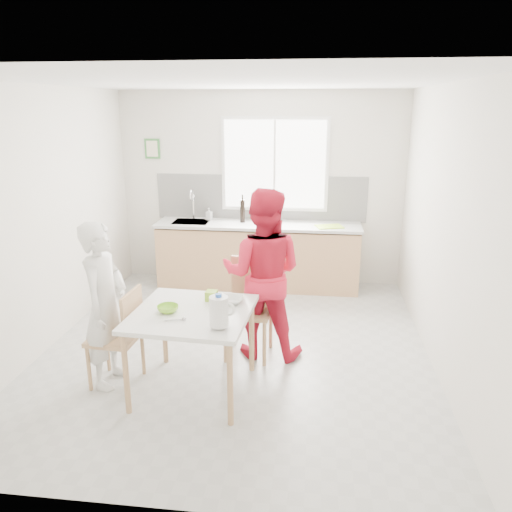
{
  "coord_description": "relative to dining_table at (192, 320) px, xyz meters",
  "views": [
    {
      "loc": [
        0.78,
        -4.76,
        2.49
      ],
      "look_at": [
        0.18,
        0.2,
        0.98
      ],
      "focal_mm": 35.0,
      "sensor_mm": 36.0,
      "label": 1
    }
  ],
  "objects": [
    {
      "name": "ground",
      "position": [
        0.25,
        0.85,
        -0.69
      ],
      "size": [
        4.5,
        4.5,
        0.0
      ],
      "primitive_type": "plane",
      "color": "#B7B7B2",
      "rests_on": "ground"
    },
    {
      "name": "room_shell",
      "position": [
        0.25,
        0.85,
        0.95
      ],
      "size": [
        4.5,
        4.5,
        4.5
      ],
      "color": "silver",
      "rests_on": "ground"
    },
    {
      "name": "window",
      "position": [
        0.45,
        3.07,
        1.01
      ],
      "size": [
        1.5,
        0.06,
        1.3
      ],
      "color": "white",
      "rests_on": "room_shell"
    },
    {
      "name": "backsplash",
      "position": [
        0.25,
        3.09,
        0.53
      ],
      "size": [
        3.0,
        0.02,
        0.65
      ],
      "primitive_type": "cube",
      "color": "white",
      "rests_on": "room_shell"
    },
    {
      "name": "picture_frame",
      "position": [
        -1.3,
        3.08,
        1.21
      ],
      "size": [
        0.22,
        0.03,
        0.28
      ],
      "color": "#387D39",
      "rests_on": "room_shell"
    },
    {
      "name": "kitchen_counter",
      "position": [
        0.25,
        2.8,
        -0.28
      ],
      "size": [
        2.84,
        0.64,
        1.37
      ],
      "color": "tan",
      "rests_on": "ground"
    },
    {
      "name": "dining_table",
      "position": [
        0.0,
        0.0,
        0.0
      ],
      "size": [
        1.07,
        1.07,
        0.77
      ],
      "rotation": [
        0.0,
        0.0,
        -0.07
      ],
      "color": "white",
      "rests_on": "ground"
    },
    {
      "name": "chair_left",
      "position": [
        -0.68,
        0.04,
        -0.19
      ],
      "size": [
        0.45,
        0.45,
        0.92
      ],
      "rotation": [
        0.0,
        0.0,
        -1.64
      ],
      "color": "tan",
      "rests_on": "ground"
    },
    {
      "name": "chair_far",
      "position": [
        0.4,
        0.8,
        -0.14
      ],
      "size": [
        0.49,
        0.49,
        1.0
      ],
      "rotation": [
        0.0,
        0.0,
        -0.07
      ],
      "color": "tan",
      "rests_on": "ground"
    },
    {
      "name": "person_white",
      "position": [
        -0.81,
        0.05,
        0.07
      ],
      "size": [
        0.4,
        0.58,
        1.54
      ],
      "primitive_type": "imported",
      "rotation": [
        0.0,
        0.0,
        1.5
      ],
      "color": "white",
      "rests_on": "ground"
    },
    {
      "name": "person_red",
      "position": [
        0.53,
        0.79,
        0.17
      ],
      "size": [
        0.89,
        0.71,
        1.74
      ],
      "primitive_type": "imported",
      "rotation": [
        0.0,
        0.0,
        3.08
      ],
      "color": "red",
      "rests_on": "ground"
    },
    {
      "name": "bowl_green",
      "position": [
        -0.2,
        -0.04,
        0.11
      ],
      "size": [
        0.2,
        0.2,
        0.06
      ],
      "primitive_type": "imported",
      "rotation": [
        0.0,
        0.0,
        -0.07
      ],
      "color": "#87CE2F",
      "rests_on": "dining_table"
    },
    {
      "name": "bowl_white",
      "position": [
        0.32,
        0.23,
        0.11
      ],
      "size": [
        0.23,
        0.23,
        0.05
      ],
      "primitive_type": "imported",
      "rotation": [
        0.0,
        0.0,
        -0.07
      ],
      "color": "silver",
      "rests_on": "dining_table"
    },
    {
      "name": "milk_jug",
      "position": [
        0.31,
        -0.3,
        0.23
      ],
      "size": [
        0.21,
        0.15,
        0.27
      ],
      "rotation": [
        0.0,
        0.0,
        -0.07
      ],
      "color": "white",
      "rests_on": "dining_table"
    },
    {
      "name": "green_box",
      "position": [
        0.12,
        0.27,
        0.12
      ],
      "size": [
        0.11,
        0.11,
        0.09
      ],
      "primitive_type": "cube",
      "rotation": [
        0.0,
        0.0,
        -0.07
      ],
      "color": "#8EC12C",
      "rests_on": "dining_table"
    },
    {
      "name": "spoon",
      "position": [
        -0.09,
        -0.21,
        0.09
      ],
      "size": [
        0.16,
        0.06,
        0.01
      ],
      "primitive_type": "cylinder",
      "rotation": [
        0.0,
        1.57,
        0.28
      ],
      "color": "#A5A5AA",
      "rests_on": "dining_table"
    },
    {
      "name": "cutting_board",
      "position": [
        1.23,
        2.7,
        0.23
      ],
      "size": [
        0.41,
        0.34,
        0.01
      ],
      "primitive_type": "cube",
      "rotation": [
        0.0,
        0.0,
        0.3
      ],
      "color": "#AAD831",
      "rests_on": "kitchen_counter"
    },
    {
      "name": "wine_bottle_a",
      "position": [
        0.03,
        2.84,
        0.39
      ],
      "size": [
        0.07,
        0.07,
        0.32
      ],
      "primitive_type": "cylinder",
      "color": "black",
      "rests_on": "kitchen_counter"
    },
    {
      "name": "wine_bottle_b",
      "position": [
        0.24,
        2.99,
        0.38
      ],
      "size": [
        0.07,
        0.07,
        0.3
      ],
      "primitive_type": "cylinder",
      "color": "black",
      "rests_on": "kitchen_counter"
    },
    {
      "name": "jar_amber",
      "position": [
        0.32,
        2.81,
        0.31
      ],
      "size": [
        0.06,
        0.06,
        0.16
      ],
      "primitive_type": "cylinder",
      "color": "brown",
      "rests_on": "kitchen_counter"
    },
    {
      "name": "soap_bottle",
      "position": [
        -0.47,
        2.94,
        0.31
      ],
      "size": [
        0.09,
        0.09,
        0.17
      ],
      "primitive_type": "imported",
      "rotation": [
        0.0,
        0.0,
        -0.17
      ],
      "color": "#999999",
      "rests_on": "kitchen_counter"
    }
  ]
}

